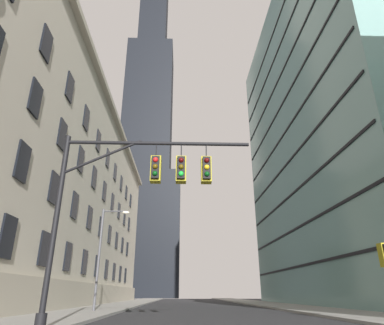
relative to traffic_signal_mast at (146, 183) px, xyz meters
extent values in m
cube|color=beige|center=(-14.15, 23.90, 6.69)|extent=(12.80, 64.37, 23.74)
cube|color=#B2A893|center=(-7.50, 23.90, 17.86)|extent=(0.70, 64.37, 0.60)
cube|color=#B2A893|center=(-7.60, 23.90, -4.07)|extent=(0.50, 64.37, 2.20)
cube|color=black|center=(-7.70, 5.72, -1.17)|extent=(0.14, 1.40, 2.20)
cube|color=black|center=(-7.70, 10.72, -1.17)|extent=(0.14, 1.40, 2.20)
cube|color=black|center=(-7.70, 15.72, -1.17)|extent=(0.14, 1.40, 2.20)
cube|color=black|center=(-7.70, 20.72, -1.17)|extent=(0.14, 1.40, 2.20)
cube|color=black|center=(-7.70, 25.72, -1.17)|extent=(0.14, 1.40, 2.20)
cube|color=black|center=(-7.70, 30.72, -1.17)|extent=(0.14, 1.40, 2.20)
cube|color=black|center=(-7.70, 35.72, -1.17)|extent=(0.14, 1.40, 2.20)
cube|color=black|center=(-7.70, 40.72, -1.17)|extent=(0.14, 1.40, 2.20)
cube|color=black|center=(-7.70, 45.72, -1.17)|extent=(0.14, 1.40, 2.20)
cube|color=black|center=(-7.70, 5.72, 3.03)|extent=(0.14, 1.40, 2.20)
cube|color=black|center=(-7.70, 10.72, 3.03)|extent=(0.14, 1.40, 2.20)
cube|color=black|center=(-7.70, 15.72, 3.03)|extent=(0.14, 1.40, 2.20)
cube|color=black|center=(-7.70, 20.72, 3.03)|extent=(0.14, 1.40, 2.20)
cube|color=black|center=(-7.70, 25.72, 3.03)|extent=(0.14, 1.40, 2.20)
cube|color=black|center=(-7.70, 30.72, 3.03)|extent=(0.14, 1.40, 2.20)
cube|color=black|center=(-7.70, 35.72, 3.03)|extent=(0.14, 1.40, 2.20)
cube|color=black|center=(-7.70, 40.72, 3.03)|extent=(0.14, 1.40, 2.20)
cube|color=black|center=(-7.70, 45.72, 3.03)|extent=(0.14, 1.40, 2.20)
cube|color=black|center=(-7.70, 5.72, 7.23)|extent=(0.14, 1.40, 2.20)
cube|color=black|center=(-7.70, 10.72, 7.23)|extent=(0.14, 1.40, 2.20)
cube|color=black|center=(-7.70, 15.72, 7.23)|extent=(0.14, 1.40, 2.20)
cube|color=black|center=(-7.70, 20.72, 7.23)|extent=(0.14, 1.40, 2.20)
cube|color=black|center=(-7.70, 25.72, 7.23)|extent=(0.14, 1.40, 2.20)
cube|color=black|center=(-7.70, 30.72, 7.23)|extent=(0.14, 1.40, 2.20)
cube|color=black|center=(-7.70, 35.72, 7.23)|extent=(0.14, 1.40, 2.20)
cube|color=black|center=(-7.70, 40.72, 7.23)|extent=(0.14, 1.40, 2.20)
cube|color=black|center=(-7.70, 45.72, 7.23)|extent=(0.14, 1.40, 2.20)
cube|color=black|center=(-7.70, 5.72, 11.43)|extent=(0.14, 1.40, 2.20)
cube|color=black|center=(-7.70, 10.72, 11.43)|extent=(0.14, 1.40, 2.20)
cube|color=black|center=(-7.70, 15.72, 11.43)|extent=(0.14, 1.40, 2.20)
cube|color=black|center=(-7.70, 20.72, 11.43)|extent=(0.14, 1.40, 2.20)
cube|color=black|center=(-7.70, 25.72, 11.43)|extent=(0.14, 1.40, 2.20)
cube|color=black|center=(-7.70, 30.72, 11.43)|extent=(0.14, 1.40, 2.20)
cube|color=black|center=(-7.70, 35.72, 11.43)|extent=(0.14, 1.40, 2.20)
cube|color=black|center=(-7.70, 40.72, 11.43)|extent=(0.14, 1.40, 2.20)
cube|color=black|center=(-7.70, 45.72, 11.43)|extent=(0.14, 1.40, 2.20)
cube|color=black|center=(-11.05, 95.74, 13.30)|extent=(23.97, 23.97, 36.94)
cube|color=black|center=(-11.05, 95.74, 58.63)|extent=(16.78, 16.78, 53.73)
cube|color=gray|center=(23.90, 25.51, 15.60)|extent=(19.29, 37.89, 41.55)
cube|color=black|center=(14.21, 25.51, -1.17)|extent=(0.12, 36.89, 0.24)
cube|color=black|center=(14.21, 25.51, 2.83)|extent=(0.12, 36.89, 0.24)
cube|color=black|center=(14.21, 25.51, 6.83)|extent=(0.12, 36.89, 0.24)
cube|color=black|center=(14.21, 25.51, 10.83)|extent=(0.12, 36.89, 0.24)
cube|color=black|center=(14.21, 25.51, 14.83)|extent=(0.12, 36.89, 0.24)
cube|color=black|center=(14.21, 25.51, 18.83)|extent=(0.12, 36.89, 0.24)
cube|color=black|center=(14.21, 25.51, 22.83)|extent=(0.12, 36.89, 0.24)
cube|color=black|center=(14.21, 25.51, 26.83)|extent=(0.12, 36.89, 0.24)
cube|color=black|center=(14.21, 25.51, 30.83)|extent=(0.12, 36.89, 0.24)
cylinder|color=black|center=(-3.17, -0.06, -1.57)|extent=(0.20, 0.20, 6.91)
cylinder|color=black|center=(-3.17, -0.06, -4.77)|extent=(0.36, 0.36, 0.50)
cylinder|color=black|center=(0.42, -0.06, 1.63)|extent=(7.18, 0.14, 0.14)
cylinder|color=black|center=(-1.73, -0.06, 1.03)|extent=(2.95, 0.10, 1.50)
cylinder|color=black|center=(0.33, -0.06, 1.33)|extent=(0.04, 0.04, 0.60)
cube|color=black|center=(0.33, -0.06, 0.58)|extent=(0.30, 0.30, 0.90)
cube|color=olive|center=(0.33, 0.11, 0.58)|extent=(0.40, 0.40, 1.04)
sphere|color=red|center=(0.33, -0.22, 0.86)|extent=(0.20, 0.20, 0.20)
sphere|color=#4B3A08|center=(0.33, -0.22, 0.58)|extent=(0.20, 0.20, 0.20)
sphere|color=#083D10|center=(0.33, -0.22, 0.30)|extent=(0.20, 0.20, 0.20)
cylinder|color=black|center=(1.32, -0.06, 1.33)|extent=(0.04, 0.04, 0.60)
cube|color=black|center=(1.32, -0.06, 0.58)|extent=(0.30, 0.30, 0.90)
cube|color=olive|center=(1.32, 0.11, 0.58)|extent=(0.40, 0.40, 1.04)
sphere|color=#450808|center=(1.32, -0.22, 0.86)|extent=(0.20, 0.20, 0.20)
sphere|color=#4B3A08|center=(1.32, -0.22, 0.58)|extent=(0.20, 0.20, 0.20)
sphere|color=green|center=(1.32, -0.22, 0.30)|extent=(0.20, 0.20, 0.20)
cylinder|color=black|center=(2.31, -0.06, 1.33)|extent=(0.04, 0.04, 0.60)
cube|color=black|center=(2.31, -0.06, 0.58)|extent=(0.30, 0.30, 0.90)
cube|color=olive|center=(2.31, 0.11, 0.58)|extent=(0.40, 0.40, 1.04)
sphere|color=#450808|center=(2.31, -0.22, 0.86)|extent=(0.20, 0.20, 0.20)
sphere|color=yellow|center=(2.31, -0.22, 0.58)|extent=(0.20, 0.20, 0.20)
sphere|color=#083D10|center=(2.31, -0.22, 0.30)|extent=(0.20, 0.20, 0.20)
cylinder|color=#47474C|center=(-4.63, 13.22, -1.46)|extent=(0.18, 0.18, 7.14)
cylinder|color=#47474C|center=(-3.77, 13.22, 1.96)|extent=(1.72, 0.10, 0.10)
ellipsoid|color=#EFE5C6|center=(-2.91, 13.22, 1.86)|extent=(0.56, 0.32, 0.24)
camera|label=1|loc=(1.34, -12.11, -3.93)|focal=31.10mm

